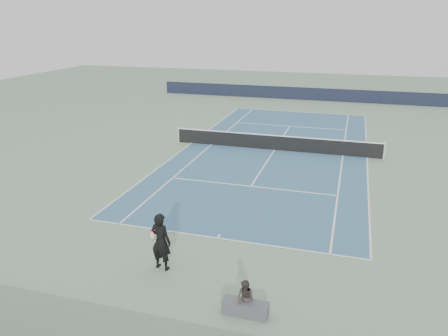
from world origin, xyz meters
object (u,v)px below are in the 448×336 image
(tennis_ball, at_px, (157,270))
(tennis_net, at_px, (275,142))
(tennis_player, at_px, (161,241))
(spectator_bench, at_px, (245,303))

(tennis_ball, bearing_deg, tennis_net, 85.25)
(tennis_net, bearing_deg, tennis_player, -94.57)
(spectator_bench, bearing_deg, tennis_ball, 158.24)
(tennis_ball, relative_size, spectator_bench, 0.06)
(tennis_player, relative_size, spectator_bench, 1.47)
(tennis_player, bearing_deg, spectator_bench, -25.52)
(tennis_player, distance_m, tennis_ball, 0.98)
(tennis_net, height_order, spectator_bench, tennis_net)
(tennis_player, relative_size, tennis_ball, 26.55)
(tennis_net, relative_size, spectator_bench, 9.60)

